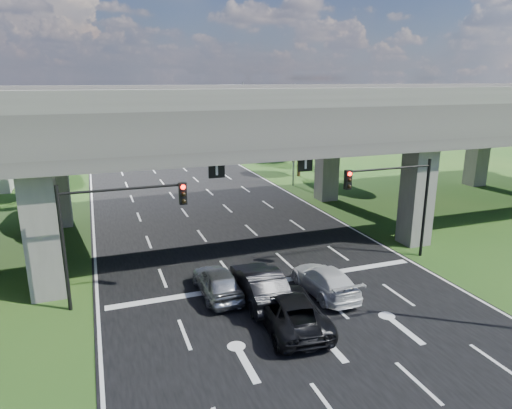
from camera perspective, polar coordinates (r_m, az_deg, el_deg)
ground at (r=21.77m, az=5.54°, el=-13.38°), size 160.00×160.00×0.00m
road at (r=30.28m, az=-2.58°, el=-4.76°), size 18.00×120.00×0.03m
overpass at (r=30.43m, az=-3.90°, el=10.62°), size 80.00×15.00×10.00m
signal_right at (r=27.33m, az=17.16°, el=1.46°), size 5.76×0.54×6.00m
signal_left at (r=22.02m, az=-17.61°, el=-1.89°), size 5.76×0.54×6.00m
streetlight_far at (r=45.34m, az=4.33°, el=9.57°), size 3.38×0.25×10.00m
streetlight_beyond at (r=60.23m, az=-2.00°, el=11.06°), size 3.38×0.25×10.00m
tree_left_near at (r=43.88m, az=-27.19°, el=6.37°), size 4.50×4.50×7.80m
tree_left_mid at (r=52.25m, az=-29.38°, el=6.57°), size 3.91×3.90×6.76m
tree_left_far at (r=59.57m, az=-24.52°, el=8.97°), size 4.80×4.80×8.32m
tree_right_near at (r=50.33m, az=5.52°, el=8.58°), size 4.20×4.20×7.28m
tree_right_mid at (r=58.83m, az=4.83°, el=9.27°), size 3.91×3.90×6.76m
tree_right_far at (r=64.71m, az=-1.43°, el=10.46°), size 4.50×4.50×7.80m
car_silver at (r=22.97m, az=-4.87°, el=-9.59°), size 1.84×4.40×1.49m
car_dark at (r=22.37m, az=0.45°, el=-9.97°), size 2.01×5.18×1.68m
car_white at (r=23.42m, az=8.58°, el=-9.35°), size 2.04×4.78×1.37m
car_trailing at (r=20.39m, az=4.25°, el=-13.01°), size 2.99×5.58×1.49m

